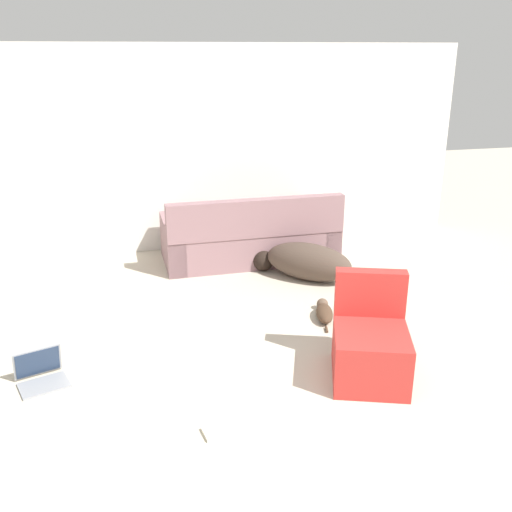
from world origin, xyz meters
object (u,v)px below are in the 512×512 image
Objects in this scene: laptop_open at (40,372)px; side_chair at (370,345)px; cat at (324,312)px; book_cream at (221,431)px; book_blue at (366,303)px; dog at (305,262)px; couch at (250,239)px.

laptop_open is 0.53× the size of side_chair.
cat is at bearing -6.64° from laptop_open.
cat is 1.90m from book_cream.
book_blue is at bearing -55.24° from cat.
dog is 0.98m from cat.
side_chair is (2.43, -0.51, 0.17)m from laptop_open.
laptop_open is (-2.58, -1.46, -0.11)m from dog.
cat is 2.50m from laptop_open.
book_cream is 2.38m from book_blue.
laptop_open is 2.49m from side_chair.
cat is 0.54m from book_blue.
dog is 1.98m from side_chair.
couch is 3.06m from laptop_open.
book_blue is at bearing 86.04° from side_chair.
laptop_open is (-2.14, -2.18, -0.18)m from couch.
book_cream is at bearing 72.72° from couch.
cat is at bearing -160.56° from book_blue.
dog is at bearing 11.35° from laptop_open.
book_cream is 1.05× the size of book_blue.
cat is 0.67× the size of side_chair.
book_cream is (-0.94, -3.11, -0.25)m from couch.
cat is 2.15× the size of book_cream.
side_chair reaches higher than laptop_open.
cat is 2.25× the size of book_blue.
side_chair is (1.23, 0.42, 0.24)m from book_cream.
couch reaches higher than side_chair.
couch reaches higher than book_cream.
book_cream is (-1.38, -2.39, -0.18)m from dog.
book_cream is 0.31× the size of side_chair.
couch reaches higher than laptop_open.
dog is 4.68× the size of book_blue.
side_chair reaches higher than cat.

